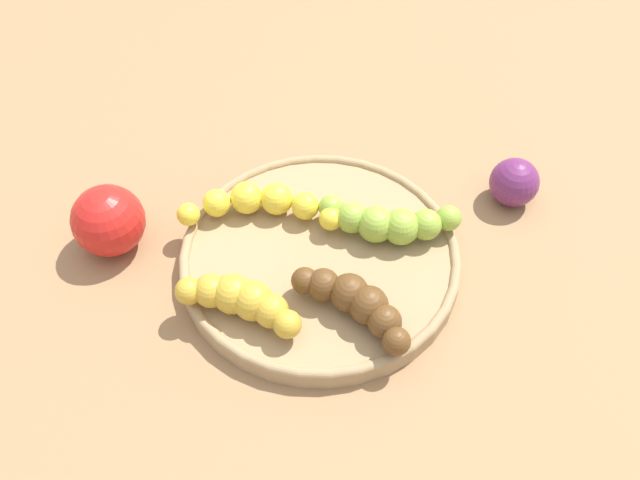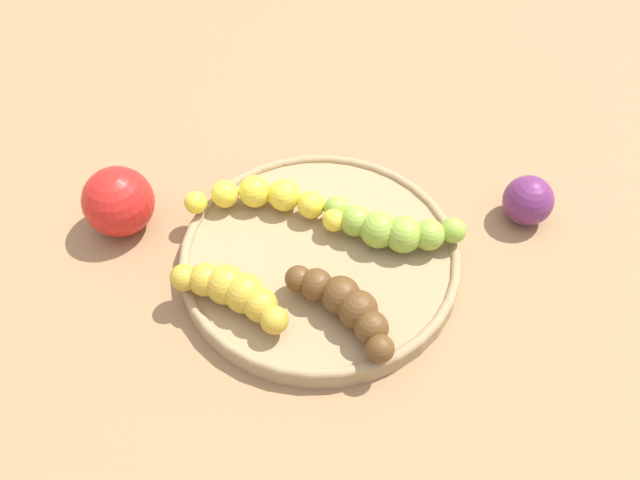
# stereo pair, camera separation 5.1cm
# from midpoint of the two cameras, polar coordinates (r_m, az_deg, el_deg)

# --- Properties ---
(ground_plane) EXTENTS (2.40, 2.40, 0.00)m
(ground_plane) POSITION_cam_midpoint_polar(r_m,az_deg,el_deg) (0.67, -2.18, -2.18)
(ground_plane) COLOR #936D47
(fruit_bowl) EXTENTS (0.27, 0.27, 0.02)m
(fruit_bowl) POSITION_cam_midpoint_polar(r_m,az_deg,el_deg) (0.66, -2.21, -1.54)
(fruit_bowl) COLOR #A08259
(fruit_bowl) RESTS_ON ground_plane
(banana_overripe) EXTENTS (0.09, 0.10, 0.04)m
(banana_overripe) POSITION_cam_midpoint_polar(r_m,az_deg,el_deg) (0.60, 0.65, -5.42)
(banana_overripe) COLOR #593819
(banana_overripe) RESTS_ON fruit_bowl
(banana_green) EXTENTS (0.06, 0.14, 0.04)m
(banana_green) POSITION_cam_midpoint_polar(r_m,az_deg,el_deg) (0.66, 3.66, 1.44)
(banana_green) COLOR #8CAD38
(banana_green) RESTS_ON fruit_bowl
(banana_yellow) EXTENTS (0.06, 0.16, 0.03)m
(banana_yellow) POSITION_cam_midpoint_polar(r_m,az_deg,el_deg) (0.68, -7.17, 3.02)
(banana_yellow) COLOR yellow
(banana_yellow) RESTS_ON fruit_bowl
(banana_spotted) EXTENTS (0.07, 0.11, 0.04)m
(banana_spotted) POSITION_cam_midpoint_polar(r_m,az_deg,el_deg) (0.60, -9.12, -5.18)
(banana_spotted) COLOR gold
(banana_spotted) RESTS_ON fruit_bowl
(apple_red) EXTENTS (0.07, 0.07, 0.07)m
(apple_red) POSITION_cam_midpoint_polar(r_m,az_deg,el_deg) (0.70, -19.54, 1.46)
(apple_red) COLOR red
(apple_red) RESTS_ON ground_plane
(plum_purple) EXTENTS (0.05, 0.05, 0.05)m
(plum_purple) POSITION_cam_midpoint_polar(r_m,az_deg,el_deg) (0.73, 14.27, 4.68)
(plum_purple) COLOR #662659
(plum_purple) RESTS_ON ground_plane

